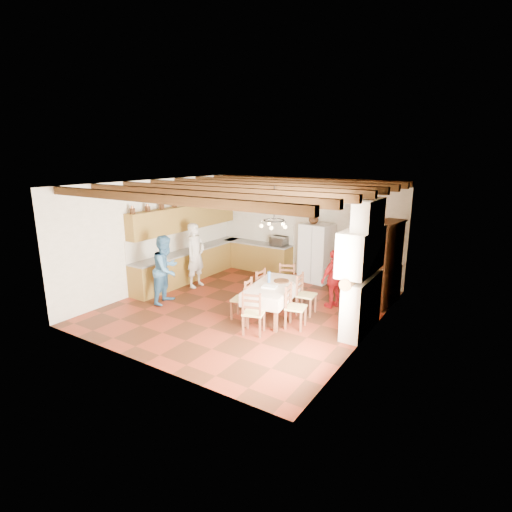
{
  "coord_description": "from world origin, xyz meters",
  "views": [
    {
      "loc": [
        5.18,
        -7.61,
        3.66
      ],
      "look_at": [
        0.1,
        0.3,
        1.25
      ],
      "focal_mm": 28.0,
      "sensor_mm": 36.0,
      "label": 1
    }
  ],
  "objects": [
    {
      "name": "upper_cabinets",
      "position": [
        -2.83,
        1.05,
        1.85
      ],
      "size": [
        0.35,
        4.2,
        0.7
      ],
      "primitive_type": "cube",
      "color": "brown",
      "rests_on": "ground"
    },
    {
      "name": "wall_left",
      "position": [
        -3.01,
        0.0,
        1.5
      ],
      "size": [
        0.02,
        6.5,
        3.0
      ],
      "primitive_type": "cube",
      "color": "beige",
      "rests_on": "ground"
    },
    {
      "name": "person_woman_red",
      "position": [
        1.8,
        1.18,
        0.72
      ],
      "size": [
        0.66,
        0.92,
        1.44
      ],
      "primitive_type": "imported",
      "rotation": [
        0.0,
        0.0,
        -1.98
      ],
      "color": "#B51518",
      "rests_on": "floor"
    },
    {
      "name": "chandelier",
      "position": [
        0.84,
        -0.12,
        2.25
      ],
      "size": [
        0.47,
        0.47,
        0.03
      ],
      "primitive_type": "torus",
      "color": "black",
      "rests_on": "ground"
    },
    {
      "name": "person_woman_blue",
      "position": [
        -1.87,
        -0.79,
        0.87
      ],
      "size": [
        0.81,
        0.95,
        1.73
      ],
      "primitive_type": "imported",
      "rotation": [
        0.0,
        0.0,
        1.76
      ],
      "color": "teal",
      "rests_on": "floor"
    },
    {
      "name": "hutch",
      "position": [
        2.75,
        2.08,
        1.05
      ],
      "size": [
        0.63,
        1.21,
        2.09
      ],
      "primitive_type": null,
      "rotation": [
        0.0,
        0.0,
        -0.13
      ],
      "color": "#3A1C0D",
      "rests_on": "floor"
    },
    {
      "name": "lower_cabinets_left",
      "position": [
        -2.7,
        1.05,
        0.43
      ],
      "size": [
        0.6,
        4.3,
        0.86
      ],
      "primitive_type": "cube",
      "color": "brown",
      "rests_on": "ground"
    },
    {
      "name": "chair_left_near",
      "position": [
        0.3,
        -0.61,
        0.48
      ],
      "size": [
        0.48,
        0.49,
        0.96
      ],
      "primitive_type": null,
      "rotation": [
        0.0,
        0.0,
        -1.36
      ],
      "color": "brown",
      "rests_on": "floor"
    },
    {
      "name": "fireplace",
      "position": [
        2.72,
        0.2,
        1.4
      ],
      "size": [
        0.56,
        1.6,
        2.8
      ],
      "primitive_type": null,
      "color": "beige",
      "rests_on": "ground"
    },
    {
      "name": "microwave",
      "position": [
        -0.76,
        2.95,
        1.04
      ],
      "size": [
        0.54,
        0.39,
        0.29
      ],
      "primitive_type": "imported",
      "rotation": [
        0.0,
        0.0,
        -0.08
      ],
      "color": "silver",
      "rests_on": "countertop_back"
    },
    {
      "name": "wall_right",
      "position": [
        3.01,
        0.0,
        1.5
      ],
      "size": [
        0.02,
        6.5,
        3.0
      ],
      "primitive_type": "cube",
      "color": "beige",
      "rests_on": "ground"
    },
    {
      "name": "lower_cabinets_back",
      "position": [
        -1.55,
        2.95,
        0.43
      ],
      "size": [
        2.3,
        0.6,
        0.86
      ],
      "primitive_type": "cube",
      "color": "brown",
      "rests_on": "ground"
    },
    {
      "name": "wall_picture",
      "position": [
        1.55,
        3.23,
        1.85
      ],
      "size": [
        0.34,
        0.03,
        0.42
      ],
      "primitive_type": "cube",
      "color": "black",
      "rests_on": "ground"
    },
    {
      "name": "backsplash_left",
      "position": [
        -2.98,
        1.05,
        1.2
      ],
      "size": [
        0.03,
        4.3,
        0.6
      ],
      "primitive_type": "cube",
      "color": "white",
      "rests_on": "ground"
    },
    {
      "name": "ceiling_beams",
      "position": [
        0.0,
        0.0,
        2.91
      ],
      "size": [
        6.0,
        6.3,
        0.16
      ],
      "primitive_type": null,
      "color": "#341D0D",
      "rests_on": "ground"
    },
    {
      "name": "refrigerator",
      "position": [
        0.55,
        2.88,
        0.86
      ],
      "size": [
        0.93,
        0.79,
        1.71
      ],
      "primitive_type": "cube",
      "rotation": [
        0.0,
        0.0,
        -0.11
      ],
      "color": "white",
      "rests_on": "floor"
    },
    {
      "name": "fridge_vase",
      "position": [
        0.42,
        2.88,
        1.86
      ],
      "size": [
        0.34,
        0.34,
        0.29
      ],
      "primitive_type": "imported",
      "rotation": [
        0.0,
        0.0,
        0.26
      ],
      "color": "#3A1C0D",
      "rests_on": "refrigerator"
    },
    {
      "name": "chair_right_near",
      "position": [
        1.57,
        -0.4,
        0.48
      ],
      "size": [
        0.47,
        0.49,
        0.96
      ],
      "primitive_type": null,
      "rotation": [
        0.0,
        0.0,
        1.76
      ],
      "color": "brown",
      "rests_on": "floor"
    },
    {
      "name": "chair_right_far",
      "position": [
        1.42,
        0.42,
        0.48
      ],
      "size": [
        0.44,
        0.46,
        0.96
      ],
      "primitive_type": null,
      "rotation": [
        0.0,
        0.0,
        1.67
      ],
      "color": "brown",
      "rests_on": "floor"
    },
    {
      "name": "chair_end_near",
      "position": [
        0.97,
        -1.14,
        0.48
      ],
      "size": [
        0.52,
        0.51,
        0.96
      ],
      "primitive_type": null,
      "rotation": [
        0.0,
        0.0,
        3.44
      ],
      "color": "brown",
      "rests_on": "floor"
    },
    {
      "name": "wall_back",
      "position": [
        0.0,
        3.26,
        1.5
      ],
      "size": [
        6.0,
        0.02,
        3.0
      ],
      "primitive_type": "cube",
      "color": "beige",
      "rests_on": "ground"
    },
    {
      "name": "chair_left_far",
      "position": [
        0.13,
        0.2,
        0.48
      ],
      "size": [
        0.41,
        0.43,
        0.96
      ],
      "primitive_type": null,
      "rotation": [
        0.0,
        0.0,
        -1.59
      ],
      "color": "brown",
      "rests_on": "floor"
    },
    {
      "name": "countertop_left",
      "position": [
        -2.7,
        1.05,
        0.88
      ],
      "size": [
        0.62,
        4.3,
        0.04
      ],
      "primitive_type": "cube",
      "color": "slate",
      "rests_on": "lower_cabinets_left"
    },
    {
      "name": "countertop_back",
      "position": [
        -1.55,
        2.95,
        0.88
      ],
      "size": [
        2.34,
        0.62,
        0.04
      ],
      "primitive_type": "cube",
      "color": "slate",
      "rests_on": "lower_cabinets_back"
    },
    {
      "name": "ceiling",
      "position": [
        0.0,
        0.0,
        3.01
      ],
      "size": [
        6.0,
        6.5,
        0.02
      ],
      "primitive_type": "cube",
      "color": "silver",
      "rests_on": "ground"
    },
    {
      "name": "dining_table",
      "position": [
        0.84,
        -0.12,
        0.68
      ],
      "size": [
        1.17,
        1.88,
        0.77
      ],
      "rotation": [
        0.0,
        0.0,
        0.16
      ],
      "color": "#F2E3CF",
      "rests_on": "floor"
    },
    {
      "name": "floor",
      "position": [
        0.0,
        0.0,
        -0.01
      ],
      "size": [
        6.0,
        6.5,
        0.02
      ],
      "primitive_type": "cube",
      "color": "#452011",
      "rests_on": "ground"
    },
    {
      "name": "chair_end_far",
      "position": [
        0.63,
        0.89,
        0.48
      ],
      "size": [
        0.54,
        0.53,
        0.96
      ],
      "primitive_type": null,
      "rotation": [
        0.0,
        0.0,
        0.39
      ],
      "color": "brown",
      "rests_on": "floor"
    },
    {
      "name": "wall_front",
      "position": [
        0.0,
        -3.26,
        1.5
      ],
      "size": [
        6.0,
        0.02,
        3.0
      ],
      "primitive_type": "cube",
      "color": "beige",
      "rests_on": "ground"
    },
    {
      "name": "person_man",
      "position": [
        -2.09,
        0.58,
        0.91
      ],
      "size": [
        0.46,
        0.68,
        1.82
      ],
      "primitive_type": "imported",
      "rotation": [
        0.0,
        0.0,
        1.61
      ],
      "color": "beige",
      "rests_on": "floor"
    },
    {
      "name": "backsplash_back",
      "position": [
        -1.55,
        3.23,
        1.2
      ],
      "size": [
        2.3,
        0.03,
        0.6
      ],
      "primitive_type": "cube",
      "color": "white",
      "rests_on": "ground"
    }
  ]
}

